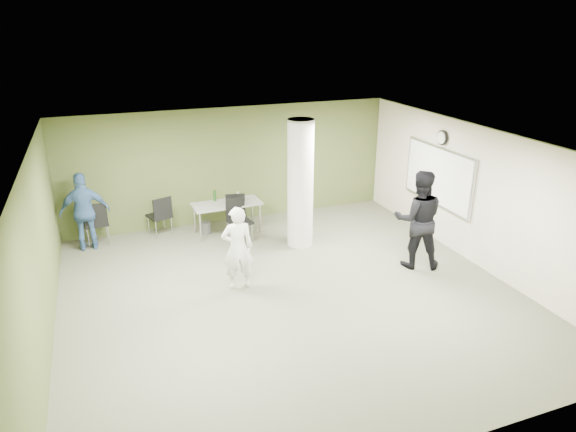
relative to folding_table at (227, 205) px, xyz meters
name	(u,v)px	position (x,y,z in m)	size (l,w,h in m)	color
floor	(290,294)	(0.35, -3.19, -0.70)	(8.00, 8.00, 0.00)	#595846
ceiling	(290,144)	(0.35, -3.19, 2.10)	(8.00, 8.00, 0.00)	white
wall_back	(231,165)	(0.35, 0.81, 0.70)	(8.00, 0.02, 2.80)	#57602D
wall_left	(38,259)	(-3.65, -3.19, 0.70)	(0.02, 8.00, 2.80)	#57602D
wall_right_cream	(477,197)	(4.35, -3.19, 0.70)	(0.02, 8.00, 2.80)	beige
column	(300,184)	(1.35, -1.19, 0.70)	(0.56, 0.56, 2.80)	silver
whiteboard	(438,176)	(4.27, -1.99, 0.80)	(0.05, 2.30, 1.30)	silver
wall_clock	(442,138)	(4.28, -1.99, 1.65)	(0.06, 0.32, 0.32)	black
folding_table	(227,205)	(0.00, 0.00, 0.00)	(1.60, 0.76, 1.00)	gray
wastebasket	(206,227)	(-0.48, 0.17, -0.56)	(0.25, 0.25, 0.28)	#4C4C4C
chair_back_left	(96,220)	(-2.86, 0.34, -0.11)	(0.54, 0.54, 1.01)	black
chair_back_right	(161,213)	(-1.46, 0.38, -0.14)	(0.60, 0.60, 0.95)	black
chair_table_left	(236,212)	(0.18, -0.13, -0.15)	(0.55, 0.55, 0.94)	black
chair_table_right	(238,217)	(0.14, -0.48, -0.14)	(0.56, 0.56, 0.96)	black
woman_white	(238,248)	(-0.45, -2.61, 0.10)	(0.58, 0.38, 1.60)	white
man_black	(418,219)	(3.14, -3.00, 0.31)	(0.98, 0.76, 2.01)	black
man_blue	(85,212)	(-3.05, 0.21, 0.16)	(1.01, 0.42, 1.73)	#3F659D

